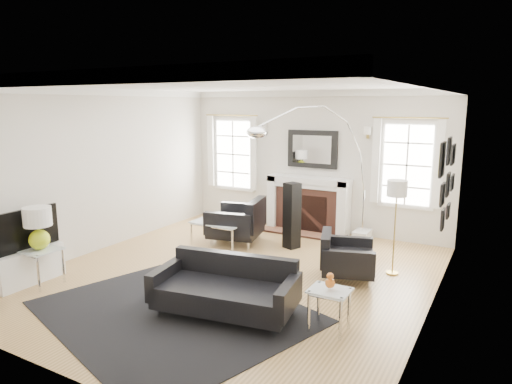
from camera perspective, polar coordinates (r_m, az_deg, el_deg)
The scene contains 25 objects.
floor at distance 6.99m, azimuth -2.66°, elevation -10.33°, with size 6.00×6.00×0.00m, color olive.
back_wall at distance 9.27m, azimuth 7.11°, elevation 3.82°, with size 5.50×0.04×2.80m, color beige.
front_wall at distance 4.43m, azimuth -23.85°, elevation -4.87°, with size 5.50×0.04×2.80m, color beige.
left_wall at distance 8.39m, azimuth -18.94°, elevation 2.56°, with size 0.04×6.00×2.80m, color beige.
right_wall at distance 5.68m, azimuth 21.47°, elevation -1.35°, with size 0.04×6.00×2.80m, color beige.
ceiling at distance 6.52m, azimuth -2.89°, elevation 13.25°, with size 5.50×6.00×0.02m, color white.
crown_molding at distance 6.52m, azimuth -2.88°, elevation 12.72°, with size 5.50×6.00×0.12m, color white.
fireplace at distance 9.22m, azimuth 6.50°, elevation -1.61°, with size 1.70×0.69×1.11m.
mantel_mirror at distance 9.20m, azimuth 7.04°, elevation 5.33°, with size 1.05×0.07×0.75m.
window_left at distance 10.05m, azimuth -2.83°, elevation 4.78°, with size 1.24×0.15×1.62m.
window_right at distance 8.69m, azimuth 18.37°, elevation 3.26°, with size 1.24×0.15×1.62m.
gallery_wall at distance 6.93m, azimuth 22.79°, elevation 1.77°, with size 0.04×1.73×1.29m.
tv_unit at distance 7.37m, azimuth -26.70°, elevation -7.70°, with size 0.35×1.00×1.09m.
area_rug at distance 5.93m, azimuth -10.25°, elevation -14.49°, with size 3.12×2.60×0.01m, color black.
sofa at distance 5.70m, azimuth -3.71°, elevation -12.09°, with size 1.84×1.06×0.57m.
armchair_left at distance 8.47m, azimuth -2.11°, elevation -3.81°, with size 1.10×1.19×0.68m.
armchair_right at distance 6.88m, azimuth 10.97°, elevation -8.08°, with size 0.96×1.02×0.57m.
coffee_table at distance 8.50m, azimuth -3.93°, elevation -3.66°, with size 0.97×0.97×0.43m.
side_table_left at distance 7.18m, azimuth -25.29°, elevation -7.29°, with size 0.48×0.48×0.52m.
nesting_table at distance 5.32m, azimuth 9.18°, elevation -13.07°, with size 0.45×0.38×0.50m.
gourd_lamp at distance 7.06m, azimuth -25.59°, elevation -3.77°, with size 0.38×0.38×0.61m.
orange_vase at distance 5.24m, azimuth 9.25°, elevation -10.96°, with size 0.11×0.11×0.18m.
arc_floor_lamp at distance 8.15m, azimuth 7.08°, elevation 2.91°, with size 1.84×1.70×2.61m.
stick_floor_lamp at distance 7.00m, azimuth 17.20°, elevation -0.15°, with size 0.29×0.29×1.44m.
speaker_tower at distance 8.12m, azimuth 4.51°, elevation -2.97°, with size 0.24×0.24×1.18m, color black.
Camera 1 is at (3.46, -5.52, 2.53)m, focal length 32.00 mm.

